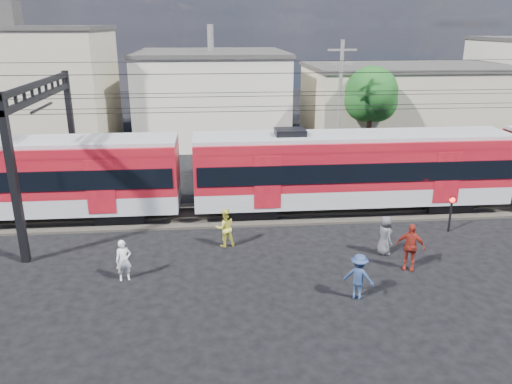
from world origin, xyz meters
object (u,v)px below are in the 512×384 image
at_px(crossing_signal, 451,207).
at_px(pedestrian_a, 124,260).
at_px(commuter_train, 355,168).
at_px(pedestrian_c, 359,277).

bearing_deg(crossing_signal, pedestrian_a, -166.81).
bearing_deg(commuter_train, crossing_signal, -38.21).
bearing_deg(pedestrian_c, crossing_signal, -107.86).
bearing_deg(pedestrian_a, commuter_train, 17.20).
height_order(commuter_train, pedestrian_a, commuter_train).
bearing_deg(pedestrian_c, pedestrian_a, 15.31).
height_order(pedestrian_a, pedestrian_c, pedestrian_c).
height_order(pedestrian_c, crossing_signal, crossing_signal).
relative_size(pedestrian_a, crossing_signal, 0.93).
height_order(commuter_train, crossing_signal, commuter_train).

